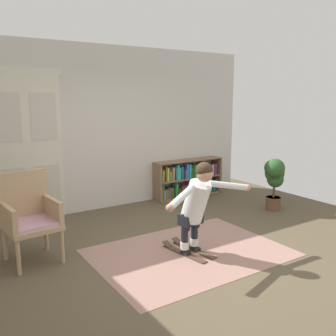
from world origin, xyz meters
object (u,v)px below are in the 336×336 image
at_px(wicker_chair, 29,215).
at_px(bookshelf, 188,180).
at_px(potted_plant, 274,176).
at_px(person_skier, 197,201).
at_px(skis_pair, 188,250).

bearing_deg(wicker_chair, bookshelf, 22.10).
relative_size(potted_plant, person_skier, 0.65).
relative_size(potted_plant, skis_pair, 1.20).
xyz_separation_m(bookshelf, potted_plant, (0.75, -1.58, 0.28)).
distance_m(potted_plant, person_skier, 2.55).
bearing_deg(bookshelf, potted_plant, -64.72).
bearing_deg(person_skier, skis_pair, 98.72).
distance_m(skis_pair, person_skier, 0.73).
height_order(bookshelf, person_skier, person_skier).
relative_size(bookshelf, person_skier, 1.05).
relative_size(wicker_chair, skis_pair, 1.40).
bearing_deg(bookshelf, wicker_chair, -157.90).
xyz_separation_m(bookshelf, skis_pair, (-1.68, -2.29, -0.31)).
distance_m(bookshelf, skis_pair, 2.85).
height_order(bookshelf, wicker_chair, wicker_chair).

